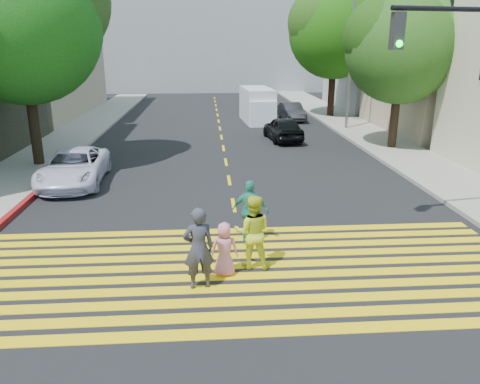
{
  "coord_description": "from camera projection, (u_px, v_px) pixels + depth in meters",
  "views": [
    {
      "loc": [
        -0.83,
        -8.61,
        5.06
      ],
      "look_at": [
        0.0,
        3.0,
        1.4
      ],
      "focal_mm": 35.0,
      "sensor_mm": 36.0,
      "label": 1
    }
  ],
  "objects": [
    {
      "name": "tree_right_far",
      "position": [
        336.0,
        27.0,
        32.43
      ],
      "size": [
        7.17,
        6.6,
        9.31
      ],
      "rotation": [
        0.0,
        0.0,
        0.03
      ],
      "color": "black",
      "rests_on": "ground"
    },
    {
      "name": "lane_line",
      "position": [
        219.0,
        125.0,
        31.17
      ],
      "size": [
        0.12,
        34.4,
        0.01
      ],
      "color": "yellow",
      "rests_on": "ground"
    },
    {
      "name": "white_sedan",
      "position": [
        74.0,
        167.0,
        17.69
      ],
      "size": [
        2.38,
        4.78,
        1.3
      ],
      "primitive_type": "imported",
      "rotation": [
        0.0,
        0.0,
        0.05
      ],
      "color": "silver",
      "rests_on": "ground"
    },
    {
      "name": "curb_red",
      "position": [
        19.0,
        208.0,
        14.98
      ],
      "size": [
        0.2,
        8.0,
        0.16
      ],
      "primitive_type": "cube",
      "color": "maroon",
      "rests_on": "ground"
    },
    {
      "name": "ground",
      "position": [
        250.0,
        299.0,
        9.77
      ],
      "size": [
        120.0,
        120.0,
        0.0
      ],
      "primitive_type": "plane",
      "color": "black"
    },
    {
      "name": "pedestrian_woman",
      "position": [
        252.0,
        232.0,
        10.92
      ],
      "size": [
        0.95,
        0.78,
        1.79
      ],
      "primitive_type": "imported",
      "rotation": [
        0.0,
        0.0,
        3.02
      ],
      "color": "#CCDB2A",
      "rests_on": "ground"
    },
    {
      "name": "pedestrian_extra",
      "position": [
        250.0,
        211.0,
        12.44
      ],
      "size": [
        1.06,
        0.65,
        1.69
      ],
      "primitive_type": "imported",
      "rotation": [
        0.0,
        0.0,
        2.88
      ],
      "color": "teal",
      "rests_on": "ground"
    },
    {
      "name": "white_van",
      "position": [
        258.0,
        106.0,
        31.94
      ],
      "size": [
        2.12,
        4.93,
        2.28
      ],
      "rotation": [
        0.0,
        0.0,
        0.07
      ],
      "color": "silver",
      "rests_on": "ground"
    },
    {
      "name": "building_right_grey",
      "position": [
        401.0,
        46.0,
        37.83
      ],
      "size": [
        10.0,
        10.0,
        10.0
      ],
      "primitive_type": "cube",
      "color": "gray",
      "rests_on": "ground"
    },
    {
      "name": "street_lamp",
      "position": [
        349.0,
        43.0,
        27.61
      ],
      "size": [
        2.03,
        0.56,
        8.98
      ],
      "rotation": [
        0.0,
        0.0,
        -0.18
      ],
      "color": "slate",
      "rests_on": "ground"
    },
    {
      "name": "dark_car_parked",
      "position": [
        292.0,
        112.0,
        32.78
      ],
      "size": [
        1.54,
        3.77,
        1.22
      ],
      "primitive_type": "imported",
      "rotation": [
        0.0,
        0.0,
        0.07
      ],
      "color": "black",
      "rests_on": "ground"
    },
    {
      "name": "sidewalk_right",
      "position": [
        385.0,
        144.0,
        24.6
      ],
      "size": [
        3.0,
        60.0,
        0.15
      ],
      "primitive_type": "cube",
      "color": "gray",
      "rests_on": "ground"
    },
    {
      "name": "tree_left",
      "position": [
        22.0,
        15.0,
        18.58
      ],
      "size": [
        8.3,
        8.26,
        9.19
      ],
      "rotation": [
        0.0,
        0.0,
        0.38
      ],
      "color": "black",
      "rests_on": "ground"
    },
    {
      "name": "dark_car_near",
      "position": [
        283.0,
        128.0,
        25.81
      ],
      "size": [
        1.96,
        4.05,
        1.33
      ],
      "primitive_type": "imported",
      "rotation": [
        0.0,
        0.0,
        3.24
      ],
      "color": "black",
      "rests_on": "ground"
    },
    {
      "name": "silver_car",
      "position": [
        260.0,
        103.0,
        37.3
      ],
      "size": [
        2.54,
        4.9,
        1.36
      ],
      "primitive_type": "imported",
      "rotation": [
        0.0,
        0.0,
        3.0
      ],
      "color": "gray",
      "rests_on": "ground"
    },
    {
      "name": "pedestrian_child",
      "position": [
        225.0,
        249.0,
        10.61
      ],
      "size": [
        0.65,
        0.45,
        1.27
      ],
      "primitive_type": "imported",
      "rotation": [
        0.0,
        0.0,
        3.07
      ],
      "color": "pink",
      "rests_on": "ground"
    },
    {
      "name": "tree_right_near",
      "position": [
        403.0,
        42.0,
        22.25
      ],
      "size": [
        6.58,
        6.26,
        7.71
      ],
      "rotation": [
        0.0,
        0.0,
        -0.21
      ],
      "color": "black",
      "rests_on": "ground"
    },
    {
      "name": "building_right_tan",
      "position": [
        476.0,
        46.0,
        27.37
      ],
      "size": [
        10.0,
        10.0,
        10.0
      ],
      "primitive_type": "cube",
      "color": "tan",
      "rests_on": "ground"
    },
    {
      "name": "backdrop_block",
      "position": [
        212.0,
        37.0,
        53.64
      ],
      "size": [
        30.0,
        8.0,
        12.0
      ],
      "primitive_type": "cube",
      "color": "gray",
      "rests_on": "ground"
    },
    {
      "name": "crosswalk",
      "position": [
        245.0,
        270.0,
        10.98
      ],
      "size": [
        13.4,
        5.3,
        0.01
      ],
      "color": "yellow",
      "rests_on": "ground"
    },
    {
      "name": "pedestrian_man",
      "position": [
        199.0,
        248.0,
        9.96
      ],
      "size": [
        0.74,
        0.55,
        1.84
      ],
      "primitive_type": "imported",
      "rotation": [
        0.0,
        0.0,
        3.32
      ],
      "color": "#343441",
      "rests_on": "ground"
    },
    {
      "name": "sidewalk_left",
      "position": [
        88.0,
        126.0,
        30.1
      ],
      "size": [
        3.0,
        40.0,
        0.15
      ],
      "primitive_type": "cube",
      "color": "gray",
      "rests_on": "ground"
    }
  ]
}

